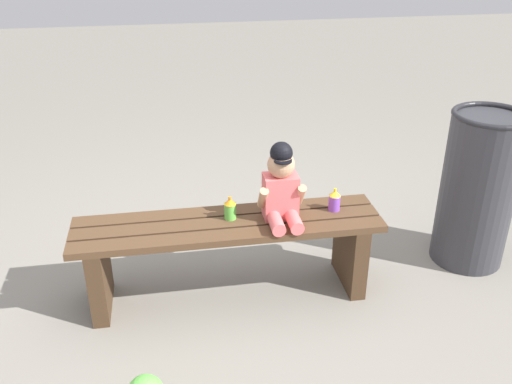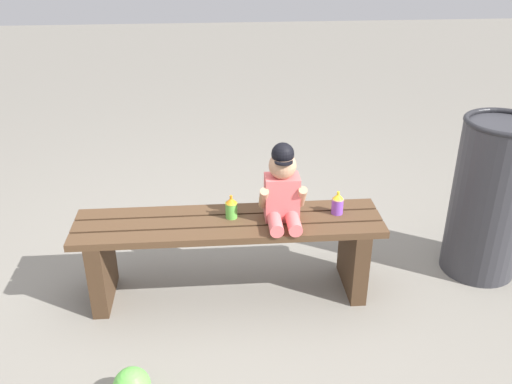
{
  "view_description": "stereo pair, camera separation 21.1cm",
  "coord_description": "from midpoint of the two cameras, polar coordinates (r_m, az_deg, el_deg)",
  "views": [
    {
      "loc": [
        -0.27,
        -2.43,
        1.84
      ],
      "look_at": [
        0.13,
        -0.05,
        0.62
      ],
      "focal_mm": 39.41,
      "sensor_mm": 36.0,
      "label": 1
    },
    {
      "loc": [
        -0.06,
        -2.46,
        1.84
      ],
      "look_at": [
        0.13,
        -0.05,
        0.62
      ],
      "focal_mm": 39.41,
      "sensor_mm": 36.0,
      "label": 2
    }
  ],
  "objects": [
    {
      "name": "ground_plane",
      "position": [
        3.06,
        -4.67,
        -10.2
      ],
      "size": [
        16.0,
        16.0,
        0.0
      ],
      "primitive_type": "plane",
      "color": "gray"
    },
    {
      "name": "park_bench",
      "position": [
        2.89,
        -4.89,
        -5.47
      ],
      "size": [
        1.55,
        0.36,
        0.44
      ],
      "color": "#513823",
      "rests_on": "ground_plane"
    },
    {
      "name": "child_figure",
      "position": [
        2.76,
        0.41,
        0.5
      ],
      "size": [
        0.23,
        0.27,
        0.4
      ],
      "color": "#E56666",
      "rests_on": "park_bench"
    },
    {
      "name": "sippy_cup_left",
      "position": [
        2.82,
        -4.79,
        -1.7
      ],
      "size": [
        0.06,
        0.06,
        0.12
      ],
      "color": "#66CC4C",
      "rests_on": "park_bench"
    },
    {
      "name": "sippy_cup_right",
      "position": [
        2.91,
        5.92,
        -0.85
      ],
      "size": [
        0.06,
        0.06,
        0.12
      ],
      "color": "#8C4CCC",
      "rests_on": "park_bench"
    },
    {
      "name": "trash_bin",
      "position": [
        3.31,
        19.91,
        0.26
      ],
      "size": [
        0.41,
        0.41,
        0.89
      ],
      "color": "#333338",
      "rests_on": "ground_plane"
    }
  ]
}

